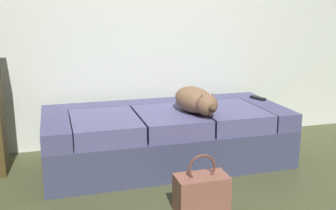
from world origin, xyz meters
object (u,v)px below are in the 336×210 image
object	(u,v)px
couch	(166,136)
tv_remote	(258,98)
handbag	(201,193)
dog_tan	(196,100)

from	to	relation	value
couch	tv_remote	size ratio (longest dim) A/B	12.66
couch	handbag	bearing A→B (deg)	-91.46
dog_tan	handbag	distance (m)	0.84
couch	dog_tan	size ratio (longest dim) A/B	3.35
handbag	tv_remote	bearing A→B (deg)	47.71
couch	tv_remote	xyz separation A→B (m)	(0.87, 0.13, 0.23)
couch	tv_remote	distance (m)	0.91
dog_tan	handbag	world-z (taller)	dog_tan
handbag	couch	bearing A→B (deg)	88.54
couch	dog_tan	world-z (taller)	dog_tan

